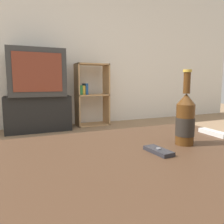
% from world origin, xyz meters
% --- Properties ---
extents(back_wall, '(8.00, 0.05, 2.60)m').
position_xyz_m(back_wall, '(0.00, 3.02, 1.30)').
color(back_wall, silver).
rests_on(back_wall, ground_plane).
extents(coffee_table, '(1.14, 0.77, 0.47)m').
position_xyz_m(coffee_table, '(0.00, 0.00, 0.40)').
color(coffee_table, '#422B1C').
rests_on(coffee_table, ground_plane).
extents(tv_stand, '(0.91, 0.44, 0.51)m').
position_xyz_m(tv_stand, '(-0.08, 2.73, 0.26)').
color(tv_stand, black).
rests_on(tv_stand, ground_plane).
extents(television, '(0.76, 0.57, 0.66)m').
position_xyz_m(television, '(-0.08, 2.73, 0.84)').
color(television, '#2D2D2D').
rests_on(television, tv_stand).
extents(bookshelf, '(0.53, 0.30, 1.01)m').
position_xyz_m(bookshelf, '(0.77, 2.81, 0.52)').
color(bookshelf, tan).
rests_on(bookshelf, ground_plane).
extents(beer_bottle, '(0.07, 0.07, 0.29)m').
position_xyz_m(beer_bottle, '(0.24, 0.02, 0.57)').
color(beer_bottle, '#47280F').
rests_on(beer_bottle, coffee_table).
extents(cell_phone, '(0.06, 0.12, 0.02)m').
position_xyz_m(cell_phone, '(0.09, -0.02, 0.48)').
color(cell_phone, '#232328').
rests_on(cell_phone, coffee_table).
extents(remote_control, '(0.05, 0.15, 0.02)m').
position_xyz_m(remote_control, '(0.47, 0.09, 0.48)').
color(remote_control, beige).
rests_on(remote_control, coffee_table).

